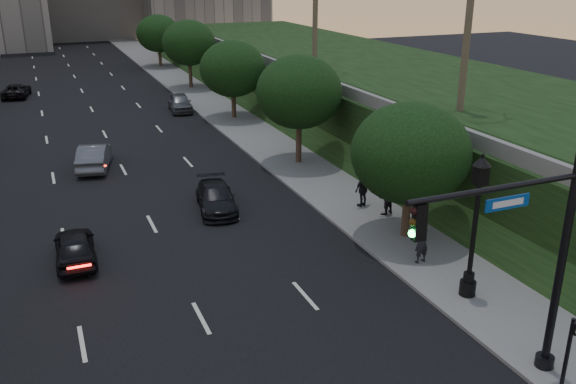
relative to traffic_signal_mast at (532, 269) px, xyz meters
name	(u,v)px	position (x,y,z in m)	size (l,w,h in m)	color
road_surface	(108,141)	(-7.81, 31.86, -3.66)	(16.00, 140.00, 0.02)	black
sidewalk_right	(246,126)	(2.44, 31.86, -3.60)	(4.50, 140.00, 0.15)	slate
embankment	(393,94)	(14.19, 29.86, -1.67)	(18.00, 90.00, 4.00)	black
parapet_wall	(295,72)	(5.69, 29.86, 0.68)	(0.35, 90.00, 0.70)	slate
tree_right_a	(411,153)	(2.49, 9.86, 0.35)	(5.20, 5.20, 6.24)	#38281C
tree_right_b	(299,92)	(2.49, 21.86, 0.84)	(5.20, 5.20, 6.74)	#38281C
tree_right_c	(233,69)	(2.49, 34.86, 0.35)	(5.20, 5.20, 6.24)	#38281C
tree_right_d	(189,43)	(2.49, 48.86, 0.84)	(5.20, 5.20, 6.74)	#38281C
tree_right_e	(158,33)	(2.49, 63.86, 0.35)	(5.20, 5.20, 6.24)	#38281C
traffic_signal_mast	(532,269)	(0.00, 0.00, 0.00)	(5.68, 0.56, 7.00)	black
street_lamp	(474,233)	(1.69, 4.43, -1.04)	(0.64, 0.64, 5.62)	black
pedestrian_signal	(570,348)	(0.73, -1.08, -2.11)	(0.30, 0.33, 2.50)	black
sedan_near_left	(75,247)	(-11.46, 13.19, -2.99)	(1.61, 4.00, 1.36)	black
sedan_mid_left	(94,156)	(-9.32, 25.84, -2.90)	(1.64, 4.70, 1.55)	#54575C
sedan_far_left	(16,90)	(-13.72, 51.00, -3.03)	(2.13, 4.62, 1.28)	black
sedan_near_right	(216,198)	(-4.41, 16.48, -3.03)	(1.79, 4.41, 1.28)	black
sedan_far_right	(180,102)	(-0.89, 39.26, -2.92)	(1.77, 4.40, 1.50)	#4F5356
pedestrian_a	(422,242)	(1.59, 7.33, -2.60)	(0.68, 0.44, 1.85)	black
pedestrian_b	(385,197)	(2.98, 12.41, -2.63)	(0.87, 0.68, 1.79)	black
pedestrian_c	(363,189)	(2.48, 13.75, -2.60)	(1.08, 0.45, 1.85)	black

